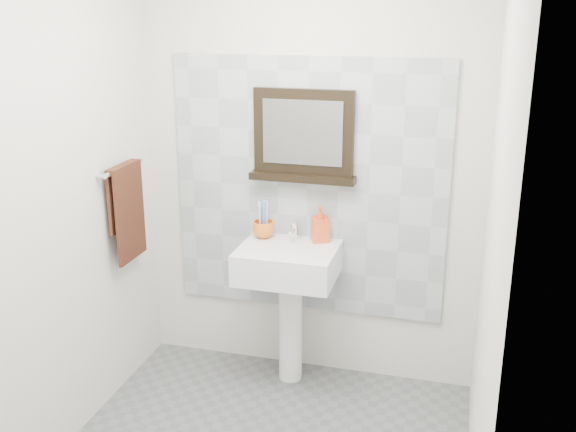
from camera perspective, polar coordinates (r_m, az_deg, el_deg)
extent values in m
cube|color=silver|center=(3.88, 1.76, 3.81)|extent=(2.00, 0.01, 2.50)
cube|color=silver|center=(1.95, -14.21, -11.37)|extent=(2.00, 0.01, 2.50)
cube|color=silver|center=(3.32, -20.08, 0.31)|extent=(0.01, 2.20, 2.50)
cube|color=silver|center=(2.73, 16.85, -3.02)|extent=(0.01, 2.20, 2.50)
cube|color=#A5AFB3|center=(3.89, 1.70, 2.34)|extent=(1.60, 0.02, 1.50)
cylinder|color=white|center=(4.05, 0.22, -9.34)|extent=(0.14, 0.14, 0.68)
cube|color=white|center=(3.82, -0.01, -3.98)|extent=(0.55, 0.44, 0.18)
cylinder|color=silver|center=(3.77, -0.09, -3.02)|extent=(0.32, 0.32, 0.02)
cylinder|color=#4C4C4F|center=(3.77, -0.09, -2.87)|extent=(0.04, 0.04, 0.00)
cylinder|color=silver|center=(3.91, 0.57, -1.35)|extent=(0.04, 0.04, 0.09)
cylinder|color=silver|center=(3.86, 0.40, -1.28)|extent=(0.02, 0.10, 0.02)
cube|color=silver|center=(3.91, 0.63, -0.59)|extent=(0.02, 0.07, 0.01)
imported|color=orange|center=(3.94, -2.10, -1.14)|extent=(0.14, 0.14, 0.10)
cylinder|color=white|center=(3.92, -2.40, -0.40)|extent=(0.01, 0.01, 0.19)
cube|color=white|center=(3.89, -2.42, 1.04)|extent=(0.01, 0.01, 0.03)
cylinder|color=#637DE2|center=(3.91, -1.92, -0.44)|extent=(0.01, 0.01, 0.19)
cube|color=#637DE2|center=(3.88, -1.93, 1.01)|extent=(0.01, 0.01, 0.03)
cylinder|color=white|center=(3.94, -2.03, -0.30)|extent=(0.01, 0.01, 0.19)
cube|color=white|center=(3.91, -2.05, 1.14)|extent=(0.01, 0.01, 0.03)
cylinder|color=#637DE2|center=(3.93, -2.19, -0.32)|extent=(0.01, 0.01, 0.19)
cube|color=#637DE2|center=(3.90, -2.21, 1.12)|extent=(0.01, 0.01, 0.03)
cylinder|color=white|center=(3.92, -1.79, -0.37)|extent=(0.01, 0.01, 0.19)
cube|color=white|center=(3.89, -1.81, 1.07)|extent=(0.01, 0.01, 0.03)
cylinder|color=#637DE2|center=(3.90, -2.07, -0.46)|extent=(0.01, 0.01, 0.19)
cube|color=#637DE2|center=(3.87, -2.08, 0.99)|extent=(0.01, 0.01, 0.03)
imported|color=red|center=(3.86, 2.73, -0.66)|extent=(0.13, 0.13, 0.21)
cube|color=black|center=(3.80, 1.35, 7.16)|extent=(0.57, 0.06, 0.48)
cube|color=#99999E|center=(3.77, 1.23, 7.07)|extent=(0.46, 0.01, 0.36)
cube|color=black|center=(3.83, 1.23, 3.28)|extent=(0.61, 0.11, 0.04)
cylinder|color=silver|center=(3.82, -13.77, 3.96)|extent=(0.03, 0.40, 0.03)
cylinder|color=silver|center=(3.67, -15.60, 3.29)|extent=(0.05, 0.02, 0.02)
cylinder|color=silver|center=(3.99, -12.84, 4.62)|extent=(0.05, 0.02, 0.02)
cube|color=#36190F|center=(3.88, -13.23, 0.07)|extent=(0.02, 0.30, 0.52)
cube|color=#36190F|center=(3.87, -13.84, 1.39)|extent=(0.02, 0.30, 0.34)
cube|color=#36190F|center=(3.82, -13.78, 4.04)|extent=(0.06, 0.30, 0.03)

